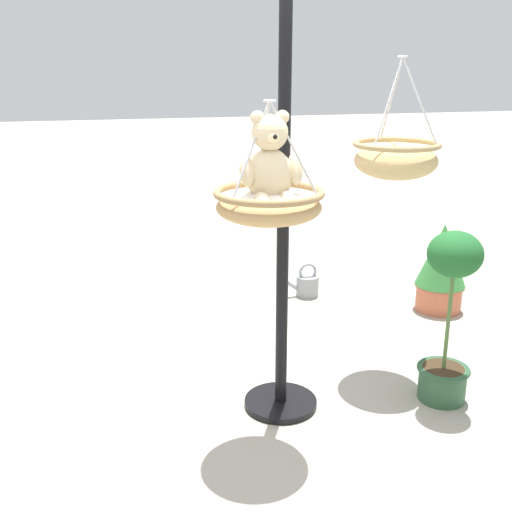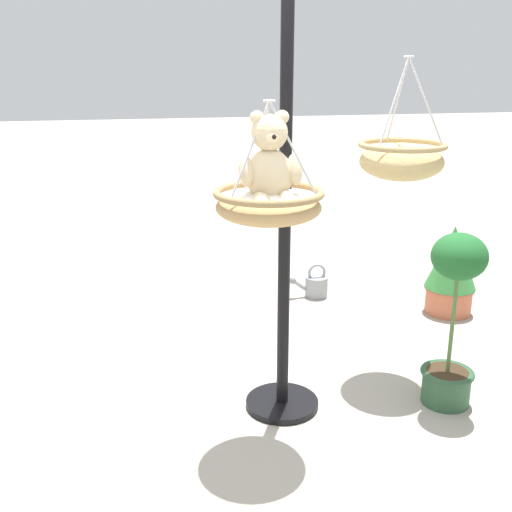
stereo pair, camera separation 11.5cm
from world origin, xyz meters
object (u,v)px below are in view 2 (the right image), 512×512
Objects in this scene: teddy_bear at (270,165)px; watering_can at (315,285)px; hanging_basket_with_teddy at (269,204)px; display_pole_central at (284,281)px; hanging_basket_left_high at (402,159)px; potted_plant_fern_front at (451,270)px; potted_plant_bushy_green at (453,315)px.

watering_can is at bearing -114.00° from teddy_bear.
hanging_basket_with_teddy is at bearing 65.75° from watering_can.
hanging_basket_with_teddy is (0.15, 0.25, 0.51)m from display_pole_central.
teddy_bear is 0.62× the size of hanging_basket_left_high.
potted_plant_fern_front reaches higher than watering_can.
display_pole_central is at bearing -118.82° from teddy_bear.
hanging_basket_left_high is 1.92m from watering_can.
hanging_basket_with_teddy is 0.56× the size of potted_plant_bushy_green.
potted_plant_bushy_green is at bearing -174.28° from teddy_bear.
teddy_bear is at bearing 5.72° from potted_plant_bushy_green.
watering_can is (-0.89, -1.98, -1.22)m from hanging_basket_with_teddy.
hanging_basket_left_high is 1.00m from potted_plant_bushy_green.
hanging_basket_left_high is at bearing -71.89° from potted_plant_bushy_green.
hanging_basket_with_teddy reaches higher than potted_plant_fern_front.
potted_plant_bushy_green is (-1.14, -0.11, -0.94)m from teddy_bear.
teddy_bear reaches higher than potted_plant_fern_front.
potted_plant_bushy_green is 1.96m from watering_can.
display_pole_central reaches higher than potted_plant_bushy_green.
potted_plant_bushy_green is at bearing 61.01° from potted_plant_fern_front.
teddy_bear is 0.43× the size of potted_plant_bushy_green.
display_pole_central reaches higher than potted_plant_fern_front.
watering_can is (0.25, -1.89, -0.47)m from potted_plant_bushy_green.
display_pole_central is at bearing -9.07° from potted_plant_bushy_green.
potted_plant_fern_front is at bearing -137.71° from hanging_basket_left_high.
display_pole_central is 0.59m from hanging_basket_with_teddy.
display_pole_central reaches higher than hanging_basket_left_high.
hanging_basket_left_high is 0.99× the size of potted_plant_fern_front.
potted_plant_fern_front is (-1.71, -1.14, -0.44)m from display_pole_central.
hanging_basket_left_high reaches higher than teddy_bear.
teddy_bear is 0.62× the size of potted_plant_fern_front.
hanging_basket_left_high reaches higher than potted_plant_fern_front.
hanging_basket_with_teddy is at bearing 59.04° from display_pole_central.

